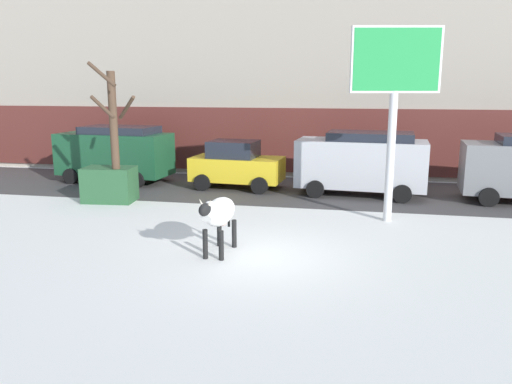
{
  "coord_description": "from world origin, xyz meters",
  "views": [
    {
      "loc": [
        2.19,
        -11.01,
        3.93
      ],
      "look_at": [
        -0.47,
        2.12,
        1.1
      ],
      "focal_mm": 35.23,
      "sensor_mm": 36.0,
      "label": 1
    }
  ],
  "objects_px": {
    "bare_tree_left_lot": "(114,133)",
    "billboard": "(395,72)",
    "cow_holstein": "(218,213)",
    "dumpster": "(110,184)",
    "car_darkgreen_van": "(115,152)",
    "car_yellow_hatchback": "(236,165)",
    "pedestrian_near_billboard": "(405,161)",
    "car_silver_van": "(362,162)"
  },
  "relations": [
    {
      "from": "billboard",
      "to": "car_yellow_hatchback",
      "type": "relative_size",
      "value": 1.54
    },
    {
      "from": "billboard",
      "to": "dumpster",
      "type": "xyz_separation_m",
      "value": [
        -9.31,
        0.75,
        -3.71
      ]
    },
    {
      "from": "billboard",
      "to": "bare_tree_left_lot",
      "type": "bearing_deg",
      "value": 177.01
    },
    {
      "from": "pedestrian_near_billboard",
      "to": "bare_tree_left_lot",
      "type": "height_order",
      "value": "bare_tree_left_lot"
    },
    {
      "from": "billboard",
      "to": "dumpster",
      "type": "height_order",
      "value": "billboard"
    },
    {
      "from": "car_darkgreen_van",
      "to": "bare_tree_left_lot",
      "type": "height_order",
      "value": "bare_tree_left_lot"
    },
    {
      "from": "billboard",
      "to": "car_darkgreen_van",
      "type": "distance_m",
      "value": 12.01
    },
    {
      "from": "car_yellow_hatchback",
      "to": "pedestrian_near_billboard",
      "type": "height_order",
      "value": "car_yellow_hatchback"
    },
    {
      "from": "bare_tree_left_lot",
      "to": "billboard",
      "type": "bearing_deg",
      "value": -2.99
    },
    {
      "from": "billboard",
      "to": "pedestrian_near_billboard",
      "type": "bearing_deg",
      "value": 81.14
    },
    {
      "from": "car_darkgreen_van",
      "to": "bare_tree_left_lot",
      "type": "distance_m",
      "value": 4.38
    },
    {
      "from": "car_silver_van",
      "to": "pedestrian_near_billboard",
      "type": "relative_size",
      "value": 2.73
    },
    {
      "from": "billboard",
      "to": "pedestrian_near_billboard",
      "type": "relative_size",
      "value": 3.21
    },
    {
      "from": "cow_holstein",
      "to": "car_yellow_hatchback",
      "type": "bearing_deg",
      "value": 100.53
    },
    {
      "from": "cow_holstein",
      "to": "bare_tree_left_lot",
      "type": "xyz_separation_m",
      "value": [
        -4.78,
        4.33,
        1.4
      ]
    },
    {
      "from": "car_darkgreen_van",
      "to": "pedestrian_near_billboard",
      "type": "distance_m",
      "value": 12.12
    },
    {
      "from": "car_silver_van",
      "to": "billboard",
      "type": "bearing_deg",
      "value": -77.61
    },
    {
      "from": "bare_tree_left_lot",
      "to": "dumpster",
      "type": "distance_m",
      "value": 1.87
    },
    {
      "from": "car_silver_van",
      "to": "car_darkgreen_van",
      "type": "bearing_deg",
      "value": 176.19
    },
    {
      "from": "car_silver_van",
      "to": "car_yellow_hatchback",
      "type": "bearing_deg",
      "value": 175.98
    },
    {
      "from": "car_darkgreen_van",
      "to": "car_yellow_hatchback",
      "type": "relative_size",
      "value": 1.31
    },
    {
      "from": "cow_holstein",
      "to": "car_silver_van",
      "type": "xyz_separation_m",
      "value": [
        3.33,
        7.42,
        0.24
      ]
    },
    {
      "from": "car_yellow_hatchback",
      "to": "car_darkgreen_van",
      "type": "bearing_deg",
      "value": 176.38
    },
    {
      "from": "car_silver_van",
      "to": "pedestrian_near_billboard",
      "type": "bearing_deg",
      "value": 59.94
    },
    {
      "from": "car_darkgreen_van",
      "to": "car_silver_van",
      "type": "bearing_deg",
      "value": -3.81
    },
    {
      "from": "car_darkgreen_van",
      "to": "bare_tree_left_lot",
      "type": "bearing_deg",
      "value": -62.86
    },
    {
      "from": "billboard",
      "to": "pedestrian_near_billboard",
      "type": "xyz_separation_m",
      "value": [
        1.04,
        6.7,
        -3.43
      ]
    },
    {
      "from": "car_yellow_hatchback",
      "to": "billboard",
      "type": "bearing_deg",
      "value": -35.0
    },
    {
      "from": "car_darkgreen_van",
      "to": "car_silver_van",
      "type": "distance_m",
      "value": 10.06
    },
    {
      "from": "car_darkgreen_van",
      "to": "dumpster",
      "type": "height_order",
      "value": "car_darkgreen_van"
    },
    {
      "from": "cow_holstein",
      "to": "billboard",
      "type": "relative_size",
      "value": 0.34
    },
    {
      "from": "car_silver_van",
      "to": "bare_tree_left_lot",
      "type": "bearing_deg",
      "value": -159.17
    },
    {
      "from": "dumpster",
      "to": "car_silver_van",
      "type": "bearing_deg",
      "value": 18.17
    },
    {
      "from": "cow_holstein",
      "to": "car_yellow_hatchback",
      "type": "relative_size",
      "value": 0.53
    },
    {
      "from": "car_silver_van",
      "to": "dumpster",
      "type": "xyz_separation_m",
      "value": [
        -8.53,
        -2.8,
        -0.64
      ]
    },
    {
      "from": "billboard",
      "to": "bare_tree_left_lot",
      "type": "relative_size",
      "value": 1.18
    },
    {
      "from": "car_darkgreen_van",
      "to": "dumpster",
      "type": "relative_size",
      "value": 2.78
    },
    {
      "from": "cow_holstein",
      "to": "dumpster",
      "type": "relative_size",
      "value": 1.13
    },
    {
      "from": "cow_holstein",
      "to": "dumpster",
      "type": "distance_m",
      "value": 6.97
    },
    {
      "from": "billboard",
      "to": "car_darkgreen_van",
      "type": "xyz_separation_m",
      "value": [
        -10.81,
        4.22,
        -3.07
      ]
    },
    {
      "from": "billboard",
      "to": "car_silver_van",
      "type": "distance_m",
      "value": 4.76
    },
    {
      "from": "billboard",
      "to": "cow_holstein",
      "type": "bearing_deg",
      "value": -136.74
    }
  ]
}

